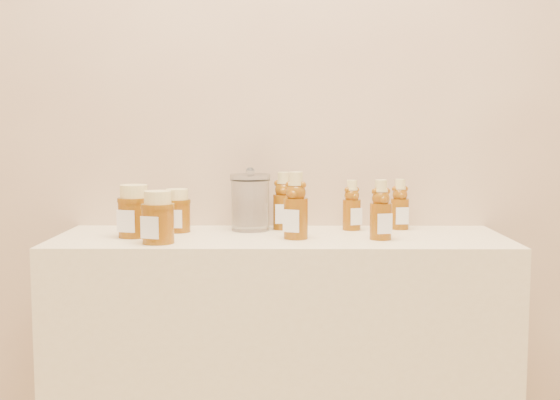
# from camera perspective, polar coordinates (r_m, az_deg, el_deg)

# --- Properties ---
(wall_back) EXTENTS (3.50, 0.02, 2.70)m
(wall_back) POSITION_cam_1_polar(r_m,az_deg,el_deg) (2.06, 0.07, 10.41)
(wall_back) COLOR tan
(wall_back) RESTS_ON ground
(display_table) EXTENTS (1.20, 0.40, 0.90)m
(display_table) POSITION_cam_1_polar(r_m,az_deg,el_deg) (1.99, 0.03, -15.83)
(display_table) COLOR beige
(display_table) RESTS_ON ground
(bear_bottle_back_left) EXTENTS (0.07, 0.07, 0.18)m
(bear_bottle_back_left) POSITION_cam_1_polar(r_m,az_deg,el_deg) (1.99, 0.28, 0.25)
(bear_bottle_back_left) COLOR #6B3708
(bear_bottle_back_left) RESTS_ON display_table
(bear_bottle_back_mid) EXTENTS (0.07, 0.07, 0.16)m
(bear_bottle_back_mid) POSITION_cam_1_polar(r_m,az_deg,el_deg) (1.99, 5.85, -0.15)
(bear_bottle_back_mid) COLOR #6B3708
(bear_bottle_back_mid) RESTS_ON display_table
(bear_bottle_back_right) EXTENTS (0.06, 0.06, 0.16)m
(bear_bottle_back_right) POSITION_cam_1_polar(r_m,az_deg,el_deg) (2.02, 9.72, -0.07)
(bear_bottle_back_right) COLOR #6B3708
(bear_bottle_back_right) RESTS_ON display_table
(bear_bottle_front_left) EXTENTS (0.09, 0.09, 0.20)m
(bear_bottle_front_left) POSITION_cam_1_polar(r_m,az_deg,el_deg) (1.82, 1.30, -0.09)
(bear_bottle_front_left) COLOR #6B3708
(bear_bottle_front_left) RESTS_ON display_table
(bear_bottle_front_right) EXTENTS (0.07, 0.07, 0.17)m
(bear_bottle_front_right) POSITION_cam_1_polar(r_m,az_deg,el_deg) (1.83, 8.19, -0.47)
(bear_bottle_front_right) COLOR #6B3708
(bear_bottle_front_right) RESTS_ON display_table
(honey_jar_left) EXTENTS (0.11, 0.11, 0.14)m
(honey_jar_left) POSITION_cam_1_polar(r_m,az_deg,el_deg) (1.89, -11.77, -0.88)
(honey_jar_left) COLOR #6B3708
(honey_jar_left) RESTS_ON display_table
(honey_jar_back) EXTENTS (0.08, 0.08, 0.12)m
(honey_jar_back) POSITION_cam_1_polar(r_m,az_deg,el_deg) (1.96, -8.36, -0.85)
(honey_jar_back) COLOR #6B3708
(honey_jar_back) RESTS_ON display_table
(honey_jar_front) EXTENTS (0.11, 0.11, 0.13)m
(honey_jar_front) POSITION_cam_1_polar(r_m,az_deg,el_deg) (1.78, -9.89, -1.39)
(honey_jar_front) COLOR #6B3708
(honey_jar_front) RESTS_ON display_table
(glass_canister) EXTENTS (0.13, 0.13, 0.17)m
(glass_canister) POSITION_cam_1_polar(r_m,az_deg,el_deg) (1.97, -2.43, 0.01)
(glass_canister) COLOR white
(glass_canister) RESTS_ON display_table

